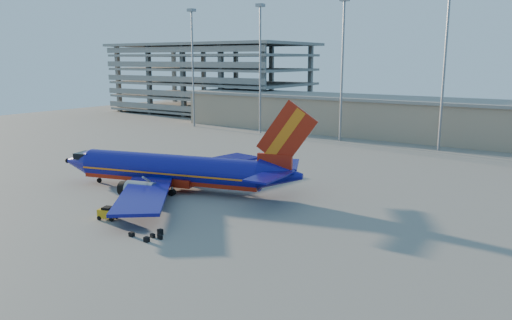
{
  "coord_description": "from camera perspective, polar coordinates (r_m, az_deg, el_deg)",
  "views": [
    {
      "loc": [
        38.1,
        -48.9,
        16.73
      ],
      "look_at": [
        2.94,
        3.04,
        4.0
      ],
      "focal_mm": 35.0,
      "sensor_mm": 36.0,
      "label": 1
    }
  ],
  "objects": [
    {
      "name": "baggage_tug",
      "position": [
        55.4,
        -16.59,
        -5.81
      ],
      "size": [
        2.2,
        1.71,
        1.39
      ],
      "rotation": [
        0.0,
        0.0,
        0.31
      ],
      "color": "#CC9612",
      "rests_on": "ground"
    },
    {
      "name": "terminal_building",
      "position": [
        111.23,
        19.3,
        4.42
      ],
      "size": [
        122.0,
        16.0,
        8.5
      ],
      "color": "gray",
      "rests_on": "ground"
    },
    {
      "name": "aircraft_main",
      "position": [
        65.14,
        -9.03,
        -1.21
      ],
      "size": [
        35.1,
        33.31,
        12.12
      ],
      "rotation": [
        0.0,
        0.0,
        0.26
      ],
      "color": "navy",
      "rests_on": "ground"
    },
    {
      "name": "ground",
      "position": [
        64.21,
        -3.7,
        -3.65
      ],
      "size": [
        220.0,
        220.0,
        0.0
      ],
      "primitive_type": "plane",
      "color": "slate",
      "rests_on": "ground"
    },
    {
      "name": "light_mast_row",
      "position": [
        100.51,
        15.18,
        11.55
      ],
      "size": [
        101.6,
        1.6,
        28.65
      ],
      "color": "gray",
      "rests_on": "ground"
    },
    {
      "name": "luggage_pile",
      "position": [
        49.08,
        -11.97,
        -8.43
      ],
      "size": [
        3.31,
        2.61,
        0.55
      ],
      "color": "black",
      "rests_on": "ground"
    },
    {
      "name": "parking_garage",
      "position": [
        158.63,
        -5.13,
        9.62
      ],
      "size": [
        62.0,
        32.0,
        21.4
      ],
      "color": "slate",
      "rests_on": "ground"
    }
  ]
}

